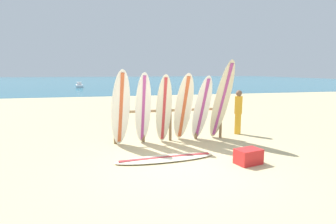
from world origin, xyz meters
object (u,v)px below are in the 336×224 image
(surfboard_lying_on_sand, at_px, (166,158))
(cooler_box, at_px, (248,156))
(surfboard_leaning_center_right, at_px, (202,109))
(small_boat_offshore, at_px, (79,85))
(surfboard_leaning_right, at_px, (222,101))
(surfboard_leaning_left, at_px, (143,109))
(surfboard_leaning_center_left, at_px, (164,109))
(surfboard_leaning_center, at_px, (184,108))
(beachgoer_standing, at_px, (238,110))
(surfboard_rack, at_px, (170,119))
(surfboard_leaning_far_left, at_px, (121,109))

(surfboard_lying_on_sand, distance_m, cooler_box, 2.00)
(surfboard_leaning_center_right, distance_m, surfboard_lying_on_sand, 2.32)
(surfboard_leaning_center_right, bearing_deg, small_boat_offshore, 101.73)
(surfboard_lying_on_sand, bearing_deg, small_boat_offshore, 98.57)
(surfboard_leaning_right, bearing_deg, surfboard_leaning_left, 178.03)
(surfboard_leaning_center_left, relative_size, surfboard_leaning_right, 0.83)
(surfboard_leaning_center, height_order, surfboard_leaning_right, surfboard_leaning_right)
(surfboard_leaning_center_left, xyz_separation_m, surfboard_lying_on_sand, (-0.27, -1.43, -1.02))
(beachgoer_standing, xyz_separation_m, small_boat_offshore, (-7.80, 29.29, -0.59))
(surfboard_leaning_left, bearing_deg, surfboard_rack, 17.88)
(surfboard_rack, relative_size, small_boat_offshore, 1.21)
(small_boat_offshore, bearing_deg, surfboard_leaning_center_left, -80.53)
(surfboard_leaning_far_left, distance_m, surfboard_leaning_center, 1.91)
(cooler_box, bearing_deg, surfboard_lying_on_sand, 144.99)
(surfboard_leaning_center_left, distance_m, surfboard_leaning_center, 0.64)
(surfboard_rack, height_order, small_boat_offshore, surfboard_rack)
(beachgoer_standing, bearing_deg, surfboard_leaning_far_left, -170.18)
(surfboard_leaning_left, bearing_deg, surfboard_leaning_center_left, -6.12)
(surfboard_leaning_center_left, relative_size, surfboard_lying_on_sand, 0.83)
(cooler_box, bearing_deg, small_boat_offshore, 88.35)
(surfboard_leaning_left, distance_m, beachgoer_standing, 3.47)
(surfboard_leaning_center_left, height_order, cooler_box, surfboard_leaning_center_left)
(surfboard_leaning_far_left, xyz_separation_m, surfboard_leaning_center_left, (1.27, 0.01, -0.07))
(surfboard_leaning_far_left, bearing_deg, surfboard_rack, 13.29)
(surfboard_leaning_left, bearing_deg, cooler_box, -45.62)
(surfboard_leaning_left, relative_size, small_boat_offshore, 0.74)
(beachgoer_standing, distance_m, small_boat_offshore, 30.31)
(surfboard_leaning_center_right, relative_size, surfboard_lying_on_sand, 0.81)
(surfboard_leaning_center_left, bearing_deg, surfboard_leaning_right, -0.59)
(surfboard_leaning_far_left, distance_m, surfboard_lying_on_sand, 2.05)
(surfboard_rack, xyz_separation_m, beachgoer_standing, (2.51, 0.34, 0.15))
(surfboard_leaning_center, bearing_deg, surfboard_lying_on_sand, -120.79)
(surfboard_rack, xyz_separation_m, surfboard_leaning_center, (0.36, -0.26, 0.38))
(surfboard_rack, distance_m, surfboard_leaning_right, 1.70)
(surfboard_leaning_right, relative_size, cooler_box, 4.22)
(cooler_box, bearing_deg, surfboard_leaning_right, 69.84)
(surfboard_leaning_far_left, bearing_deg, surfboard_leaning_right, -0.11)
(surfboard_leaning_far_left, distance_m, surfboard_leaning_left, 0.66)
(surfboard_rack, distance_m, surfboard_leaning_far_left, 1.65)
(surfboard_leaning_center, relative_size, surfboard_lying_on_sand, 0.84)
(surfboard_rack, bearing_deg, surfboard_leaning_center_right, -18.30)
(cooler_box, bearing_deg, surfboard_leaning_far_left, 129.59)
(surfboard_leaning_center, bearing_deg, surfboard_leaning_right, -5.17)
(surfboard_rack, relative_size, cooler_box, 5.88)
(surfboard_leaning_center_left, xyz_separation_m, surfboard_leaning_right, (1.84, -0.02, 0.21))
(surfboard_leaning_center, bearing_deg, surfboard_leaning_left, -178.86)
(surfboard_leaning_center, xyz_separation_m, surfboard_leaning_center_right, (0.58, -0.05, -0.04))
(surfboard_lying_on_sand, bearing_deg, cooler_box, -21.79)
(surfboard_leaning_center_left, bearing_deg, surfboard_leaning_center, 8.03)
(surfboard_leaning_center, height_order, surfboard_lying_on_sand, surfboard_leaning_center)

